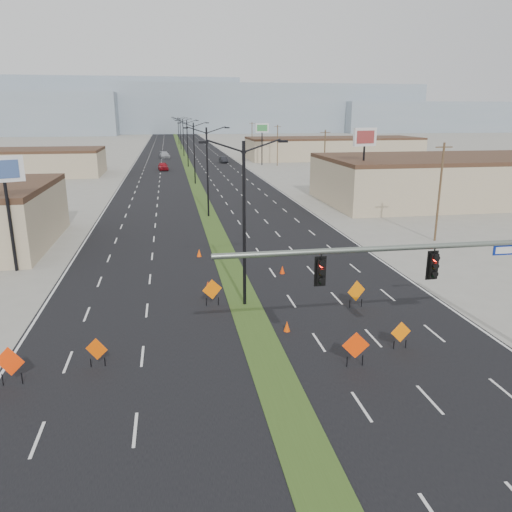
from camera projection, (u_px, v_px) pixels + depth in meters
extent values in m
plane|color=gray|center=(290.00, 414.00, 19.82)|extent=(600.00, 600.00, 0.00)
cube|color=black|center=(188.00, 165.00, 114.51)|extent=(25.00, 400.00, 0.02)
cube|color=#334C1B|center=(188.00, 165.00, 114.51)|extent=(2.00, 400.00, 0.04)
cube|color=tan|center=(20.00, 164.00, 94.43)|extent=(30.00, 14.00, 4.50)
cube|color=tan|center=(457.00, 181.00, 67.25)|extent=(36.00, 18.00, 5.50)
cube|color=tan|center=(333.00, 149.00, 129.53)|extent=(44.00, 16.00, 5.00)
cube|color=#8697A6|center=(239.00, 109.00, 306.60)|extent=(220.00, 50.00, 28.00)
cube|color=#8697A6|center=(456.00, 117.00, 321.49)|extent=(160.00, 50.00, 18.00)
cube|color=#8697A6|center=(124.00, 105.00, 313.49)|extent=(140.00, 50.00, 32.00)
cylinder|color=slate|center=(402.00, 248.00, 20.88)|extent=(16.00, 0.24, 0.24)
cube|color=black|center=(321.00, 272.00, 20.55)|extent=(0.50, 0.28, 1.30)
sphere|color=#FF0C05|center=(322.00, 265.00, 20.30)|extent=(0.22, 0.22, 0.22)
cube|color=black|center=(433.00, 266.00, 21.37)|extent=(0.50, 0.28, 1.30)
sphere|color=#FF0C05|center=(436.00, 259.00, 21.12)|extent=(0.22, 0.22, 0.22)
cylinder|color=black|center=(244.00, 226.00, 29.80)|extent=(0.20, 0.20, 10.00)
cube|color=black|center=(203.00, 142.00, 28.05)|extent=(0.55, 0.24, 0.14)
cube|color=black|center=(283.00, 141.00, 28.81)|extent=(0.55, 0.24, 0.14)
cylinder|color=black|center=(207.00, 173.00, 56.31)|extent=(0.20, 0.20, 10.00)
cube|color=black|center=(185.00, 128.00, 54.57)|extent=(0.55, 0.24, 0.14)
cube|color=black|center=(227.00, 128.00, 55.32)|extent=(0.55, 0.24, 0.14)
cylinder|color=black|center=(194.00, 154.00, 82.83)|extent=(0.20, 0.20, 10.00)
cube|color=black|center=(179.00, 123.00, 81.08)|extent=(0.55, 0.24, 0.14)
cube|color=black|center=(207.00, 123.00, 81.84)|extent=(0.55, 0.24, 0.14)
cylinder|color=black|center=(187.00, 144.00, 109.34)|extent=(0.20, 0.20, 10.00)
cube|color=black|center=(176.00, 120.00, 107.60)|extent=(0.55, 0.24, 0.14)
cube|color=black|center=(197.00, 120.00, 108.35)|extent=(0.55, 0.24, 0.14)
cylinder|color=black|center=(183.00, 138.00, 135.86)|extent=(0.20, 0.20, 10.00)
cube|color=black|center=(174.00, 119.00, 134.11)|extent=(0.55, 0.24, 0.14)
cube|color=black|center=(191.00, 119.00, 134.87)|extent=(0.55, 0.24, 0.14)
cylinder|color=black|center=(181.00, 134.00, 162.37)|extent=(0.20, 0.20, 10.00)
cube|color=black|center=(173.00, 118.00, 160.63)|extent=(0.55, 0.24, 0.14)
cube|color=black|center=(187.00, 118.00, 161.38)|extent=(0.55, 0.24, 0.14)
cylinder|color=black|center=(179.00, 131.00, 188.89)|extent=(0.20, 0.20, 10.00)
cube|color=black|center=(172.00, 117.00, 187.14)|extent=(0.55, 0.24, 0.14)
cube|color=black|center=(184.00, 117.00, 187.90)|extent=(0.55, 0.24, 0.14)
cylinder|color=#4C3823|center=(439.00, 193.00, 45.53)|extent=(0.20, 0.20, 9.00)
cube|color=#4C3823|center=(444.00, 147.00, 44.40)|extent=(1.60, 0.10, 0.10)
cylinder|color=#4C3823|center=(324.00, 159.00, 78.67)|extent=(0.20, 0.20, 9.00)
cube|color=#4C3823|center=(325.00, 132.00, 77.54)|extent=(1.60, 0.10, 0.10)
cylinder|color=#4C3823|center=(277.00, 145.00, 111.82)|extent=(0.20, 0.20, 9.00)
cube|color=#4C3823|center=(278.00, 127.00, 110.68)|extent=(1.60, 0.10, 0.10)
cylinder|color=#4C3823|center=(252.00, 138.00, 144.96)|extent=(0.20, 0.20, 9.00)
cube|color=#4C3823|center=(252.00, 123.00, 143.83)|extent=(1.60, 0.10, 0.10)
imported|color=maroon|center=(163.00, 166.00, 103.92)|extent=(2.33, 4.92, 1.63)
imported|color=black|center=(223.00, 160.00, 119.49)|extent=(1.88, 4.39, 1.41)
imported|color=#A9ACB3|center=(165.00, 155.00, 131.65)|extent=(2.99, 5.89, 1.64)
cube|color=#E93204|center=(10.00, 361.00, 21.65)|extent=(1.34, 0.40, 1.38)
cylinder|color=black|center=(3.00, 380.00, 21.82)|extent=(0.05, 0.05, 0.57)
cylinder|color=black|center=(22.00, 378.00, 21.95)|extent=(0.05, 0.05, 0.57)
cube|color=#DE4C04|center=(97.00, 349.00, 23.29)|extent=(1.05, 0.41, 1.10)
cylinder|color=black|center=(91.00, 363.00, 23.42)|extent=(0.05, 0.05, 0.46)
cylinder|color=black|center=(105.00, 362.00, 23.53)|extent=(0.05, 0.05, 0.46)
cube|color=#ED6404|center=(212.00, 289.00, 30.70)|extent=(1.24, 0.43, 1.29)
cylinder|color=black|center=(206.00, 302.00, 30.86)|extent=(0.05, 0.05, 0.54)
cylinder|color=black|center=(219.00, 301.00, 30.99)|extent=(0.05, 0.05, 0.54)
cube|color=orange|center=(401.00, 332.00, 25.09)|extent=(1.10, 0.16, 1.11)
cylinder|color=black|center=(394.00, 345.00, 25.22)|extent=(0.05, 0.05, 0.46)
cylinder|color=black|center=(406.00, 344.00, 25.33)|extent=(0.05, 0.05, 0.46)
cube|color=#FA3A05|center=(356.00, 345.00, 23.27)|extent=(1.31, 0.16, 1.31)
cylinder|color=black|center=(347.00, 362.00, 23.43)|extent=(0.05, 0.05, 0.55)
cylinder|color=black|center=(362.00, 360.00, 23.56)|extent=(0.05, 0.05, 0.55)
cube|color=orange|center=(356.00, 291.00, 30.40)|extent=(1.25, 0.45, 1.31)
cylinder|color=black|center=(350.00, 304.00, 30.56)|extent=(0.05, 0.05, 0.54)
cylinder|color=black|center=(362.00, 303.00, 30.68)|extent=(0.05, 0.05, 0.54)
cone|color=#E44404|center=(287.00, 326.00, 27.26)|extent=(0.45, 0.45, 0.61)
cone|color=#E03904|center=(208.00, 285.00, 33.81)|extent=(0.40, 0.40, 0.59)
cone|color=red|center=(282.00, 270.00, 37.07)|extent=(0.42, 0.42, 0.63)
cone|color=#FF4B05|center=(199.00, 253.00, 41.45)|extent=(0.42, 0.42, 0.66)
cylinder|color=black|center=(11.00, 225.00, 36.88)|extent=(0.24, 0.24, 7.09)
cube|color=white|center=(3.00, 169.00, 35.75)|extent=(2.71, 1.43, 1.87)
cube|color=#3C5690|center=(2.00, 169.00, 35.56)|extent=(2.08, 0.93, 1.31)
cylinder|color=black|center=(363.00, 177.00, 60.58)|extent=(0.24, 0.24, 8.13)
cube|color=white|center=(365.00, 137.00, 59.28)|extent=(3.17, 1.26, 2.14)
cube|color=maroon|center=(366.00, 137.00, 59.09)|extent=(2.47, 0.79, 1.50)
cylinder|color=black|center=(262.00, 148.00, 113.60)|extent=(0.24, 0.24, 7.66)
cube|color=white|center=(262.00, 128.00, 112.38)|extent=(3.04, 0.59, 2.02)
cube|color=#388D46|center=(262.00, 128.00, 112.19)|extent=(2.42, 0.24, 1.41)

